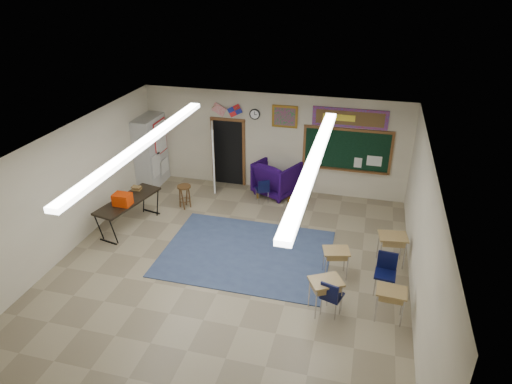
% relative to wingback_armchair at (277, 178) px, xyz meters
% --- Properties ---
extents(floor, '(9.00, 9.00, 0.00)m').
position_rel_wingback_armchair_xyz_m(floor, '(-0.22, -4.15, -0.53)').
color(floor, gray).
rests_on(floor, ground).
extents(back_wall, '(8.00, 0.04, 3.00)m').
position_rel_wingback_armchair_xyz_m(back_wall, '(-0.22, 0.35, 0.97)').
color(back_wall, beige).
rests_on(back_wall, floor).
extents(front_wall, '(8.00, 0.04, 3.00)m').
position_rel_wingback_armchair_xyz_m(front_wall, '(-0.22, -8.65, 0.97)').
color(front_wall, beige).
rests_on(front_wall, floor).
extents(left_wall, '(0.04, 9.00, 3.00)m').
position_rel_wingback_armchair_xyz_m(left_wall, '(-4.22, -4.15, 0.97)').
color(left_wall, beige).
rests_on(left_wall, floor).
extents(right_wall, '(0.04, 9.00, 3.00)m').
position_rel_wingback_armchair_xyz_m(right_wall, '(3.78, -4.15, 0.97)').
color(right_wall, beige).
rests_on(right_wall, floor).
extents(ceiling, '(8.00, 9.00, 0.04)m').
position_rel_wingback_armchair_xyz_m(ceiling, '(-0.22, -4.15, 2.47)').
color(ceiling, white).
rests_on(ceiling, back_wall).
extents(area_rug, '(4.00, 3.00, 0.02)m').
position_rel_wingback_armchair_xyz_m(area_rug, '(-0.02, -3.35, -0.52)').
color(area_rug, '#354665').
rests_on(area_rug, floor).
extents(fluorescent_strips, '(3.86, 6.00, 0.10)m').
position_rel_wingback_armchair_xyz_m(fluorescent_strips, '(-0.22, -4.15, 2.41)').
color(fluorescent_strips, white).
rests_on(fluorescent_strips, ceiling).
extents(doorway, '(1.10, 0.89, 2.16)m').
position_rel_wingback_armchair_xyz_m(doorway, '(-1.72, 0.20, 0.53)').
color(doorway, black).
rests_on(doorway, back_wall).
extents(chalkboard, '(2.55, 0.14, 1.30)m').
position_rel_wingback_armchair_xyz_m(chalkboard, '(1.98, 0.31, 0.94)').
color(chalkboard, brown).
rests_on(chalkboard, back_wall).
extents(bulletin_board, '(2.10, 0.05, 0.55)m').
position_rel_wingback_armchair_xyz_m(bulletin_board, '(1.98, 0.32, 1.92)').
color(bulletin_board, '#B8140F').
rests_on(bulletin_board, back_wall).
extents(framed_art_print, '(0.75, 0.05, 0.65)m').
position_rel_wingback_armchair_xyz_m(framed_art_print, '(0.13, 0.32, 1.82)').
color(framed_art_print, '#98681D').
rests_on(framed_art_print, back_wall).
extents(wall_clock, '(0.32, 0.05, 0.32)m').
position_rel_wingback_armchair_xyz_m(wall_clock, '(-0.77, 0.32, 1.82)').
color(wall_clock, black).
rests_on(wall_clock, back_wall).
extents(wall_flags, '(1.16, 0.06, 0.70)m').
position_rel_wingback_armchair_xyz_m(wall_flags, '(-1.62, 0.29, 1.95)').
color(wall_flags, red).
rests_on(wall_flags, back_wall).
extents(storage_cabinet, '(0.59, 1.25, 2.20)m').
position_rel_wingback_armchair_xyz_m(storage_cabinet, '(-3.93, -0.30, 0.57)').
color(storage_cabinet, '#A7A6A2').
rests_on(storage_cabinet, floor).
extents(wingback_armchair, '(1.51, 1.52, 1.05)m').
position_rel_wingback_armchair_xyz_m(wingback_armchair, '(0.00, 0.00, 0.00)').
color(wingback_armchair, '#180537').
rests_on(wingback_armchair, floor).
extents(student_chair_reading, '(0.52, 0.52, 0.75)m').
position_rel_wingback_armchair_xyz_m(student_chair_reading, '(-0.30, -0.64, -0.15)').
color(student_chair_reading, black).
rests_on(student_chair_reading, floor).
extents(student_chair_desk_a, '(0.52, 0.52, 0.82)m').
position_rel_wingback_armchair_xyz_m(student_chair_desk_a, '(2.20, -4.95, -0.11)').
color(student_chair_desk_a, black).
rests_on(student_chair_desk_a, floor).
extents(student_chair_desk_b, '(0.49, 0.49, 0.91)m').
position_rel_wingback_armchair_xyz_m(student_chair_desk_b, '(3.21, -4.04, -0.07)').
color(student_chair_desk_b, black).
rests_on(student_chair_desk_b, floor).
extents(student_desk_front_left, '(0.66, 0.56, 0.69)m').
position_rel_wingback_armchair_xyz_m(student_desk_front_left, '(2.14, -3.70, -0.14)').
color(student_desk_front_left, '#A5834D').
rests_on(student_desk_front_left, floor).
extents(student_desk_front_right, '(0.71, 0.57, 0.77)m').
position_rel_wingback_armchair_xyz_m(student_desk_front_right, '(3.35, -2.91, -0.10)').
color(student_desk_front_right, '#A5834D').
rests_on(student_desk_front_right, floor).
extents(student_desk_back_left, '(0.78, 0.72, 0.75)m').
position_rel_wingback_armchair_xyz_m(student_desk_back_left, '(2.06, -4.92, -0.11)').
color(student_desk_back_left, '#A5834D').
rests_on(student_desk_back_left, floor).
extents(student_desk_back_right, '(0.60, 0.46, 0.69)m').
position_rel_wingback_armchair_xyz_m(student_desk_back_right, '(3.31, -4.83, -0.14)').
color(student_desk_back_right, '#A5834D').
rests_on(student_desk_back_right, floor).
extents(folding_table, '(1.05, 2.05, 1.12)m').
position_rel_wingback_armchair_xyz_m(folding_table, '(-3.34, -2.93, -0.08)').
color(folding_table, black).
rests_on(folding_table, floor).
extents(wooden_stool, '(0.39, 0.39, 0.68)m').
position_rel_wingback_armchair_xyz_m(wooden_stool, '(-2.36, -1.53, -0.17)').
color(wooden_stool, '#533319').
rests_on(wooden_stool, floor).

